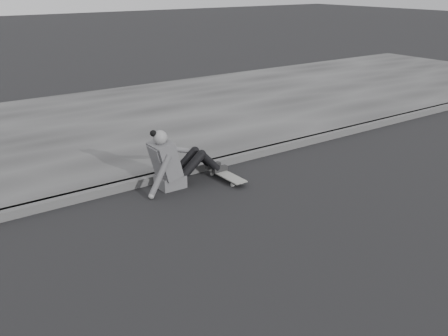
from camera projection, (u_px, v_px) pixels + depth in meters
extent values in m
plane|color=black|center=(344.00, 227.00, 5.96)|extent=(80.00, 80.00, 0.00)
cube|color=#484848|center=(220.00, 162.00, 7.91)|extent=(24.00, 0.16, 0.12)
cube|color=#3C3C3C|center=(136.00, 121.00, 10.21)|extent=(24.00, 6.00, 0.12)
cylinder|color=#999994|center=(232.00, 185.00, 7.12)|extent=(0.03, 0.05, 0.05)
cylinder|color=#999994|center=(241.00, 183.00, 7.20)|extent=(0.03, 0.05, 0.05)
cylinder|color=#999994|center=(212.00, 174.00, 7.51)|extent=(0.03, 0.05, 0.05)
cylinder|color=#999994|center=(220.00, 172.00, 7.60)|extent=(0.03, 0.05, 0.05)
cube|color=#2A2A2D|center=(237.00, 182.00, 7.15)|extent=(0.16, 0.04, 0.03)
cube|color=#2A2A2D|center=(216.00, 171.00, 7.55)|extent=(0.16, 0.04, 0.03)
cube|color=slate|center=(226.00, 175.00, 7.34)|extent=(0.20, 0.78, 0.02)
cube|color=#504F52|center=(170.00, 181.00, 7.09)|extent=(0.36, 0.34, 0.18)
cube|color=#504F52|center=(165.00, 159.00, 6.93)|extent=(0.37, 0.40, 0.57)
cube|color=#504F52|center=(156.00, 153.00, 6.82)|extent=(0.14, 0.30, 0.20)
cylinder|color=gray|center=(161.00, 144.00, 6.82)|extent=(0.09, 0.09, 0.08)
sphere|color=gray|center=(160.00, 137.00, 6.78)|extent=(0.20, 0.20, 0.20)
sphere|color=black|center=(153.00, 133.00, 6.72)|extent=(0.09, 0.09, 0.09)
cylinder|color=black|center=(192.00, 165.00, 7.12)|extent=(0.43, 0.13, 0.39)
cylinder|color=black|center=(186.00, 162.00, 7.26)|extent=(0.43, 0.13, 0.39)
cylinder|color=black|center=(209.00, 162.00, 7.29)|extent=(0.35, 0.11, 0.36)
cylinder|color=black|center=(203.00, 158.00, 7.43)|extent=(0.35, 0.11, 0.36)
sphere|color=black|center=(202.00, 154.00, 7.17)|extent=(0.13, 0.13, 0.13)
sphere|color=black|center=(195.00, 151.00, 7.30)|extent=(0.13, 0.13, 0.13)
cube|color=black|center=(220.00, 169.00, 7.44)|extent=(0.24, 0.08, 0.07)
cube|color=black|center=(213.00, 165.00, 7.58)|extent=(0.24, 0.08, 0.07)
cylinder|color=#504F52|center=(160.00, 176.00, 6.71)|extent=(0.38, 0.08, 0.58)
sphere|color=gray|center=(151.00, 196.00, 6.72)|extent=(0.08, 0.08, 0.08)
cylinder|color=#504F52|center=(174.00, 149.00, 7.16)|extent=(0.48, 0.08, 0.21)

